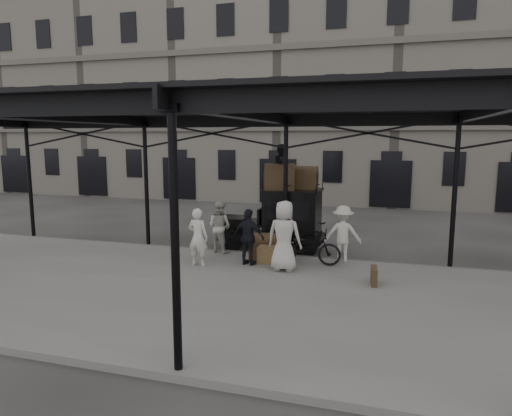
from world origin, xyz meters
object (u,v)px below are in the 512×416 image
Objects in this scene: steamer_trunk_roof_near at (280,179)px; steamer_trunk_platform at (266,247)px; taxi at (283,217)px; porter_left at (198,237)px; porter_official at (249,237)px; bicycle at (307,247)px.

steamer_trunk_roof_near is 2.43m from steamer_trunk_platform.
taxi is 2.12× the size of porter_left.
porter_official is 1.90× the size of steamer_trunk_platform.
steamer_trunk_platform is at bearing -132.11° from porter_left.
bicycle is 2.25× the size of steamer_trunk_platform.
porter_left is at bearing -122.08° from taxi.
porter_official is 2.78m from steamer_trunk_roof_near.
steamer_trunk_roof_near is (-1.27, 1.72, 1.87)m from bicycle.
bicycle is 1.47m from steamer_trunk_platform.
taxi is 2.58m from porter_official.
taxi is 2.36m from bicycle.
porter_left is at bearing -151.68° from steamer_trunk_platform.
taxi reaches higher than porter_official.
bicycle is at bearing -150.76° from porter_official.
porter_official reaches higher than bicycle.
steamer_trunk_roof_near reaches higher than taxi.
porter_left is 0.86× the size of bicycle.
taxi is 2.16× the size of porter_official.
steamer_trunk_platform is (-0.12, -1.27, -2.07)m from steamer_trunk_roof_near.
taxi reaches higher than bicycle.
steamer_trunk_platform is (-0.20, -1.52, -0.73)m from taxi.
porter_official is (-0.47, -2.52, -0.21)m from taxi.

